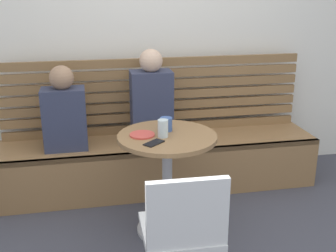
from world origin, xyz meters
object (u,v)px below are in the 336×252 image
white_chair (183,239)px  cup_glass_tall (163,128)px  phone_on_table (154,143)px  person_child_left (64,113)px  booth_bench (160,164)px  cup_mug_blue (166,124)px  person_adult (151,101)px  cafe_table (167,165)px  plate_small (142,135)px

white_chair → cup_glass_tall: size_ratio=7.08×
cup_glass_tall → phone_on_table: cup_glass_tall is taller
white_chair → person_child_left: (-0.62, 1.48, 0.28)m
booth_bench → phone_on_table: phone_on_table is taller
booth_bench → cup_mug_blue: 0.83m
person_adult → phone_on_table: 0.87m
cafe_table → cup_mug_blue: 0.28m
booth_bench → plate_small: bearing=-109.7°
white_chair → person_adult: bearing=86.8°
person_child_left → cup_glass_tall: (0.67, -0.70, 0.06)m
person_child_left → person_adult: bearing=3.9°
person_adult → white_chair: bearing=-93.2°
booth_bench → plate_small: size_ratio=15.88×
person_adult → plate_small: person_adult is taller
phone_on_table → white_chair: bearing=142.0°
person_adult → cup_glass_tall: bearing=-93.2°
cafe_table → cup_glass_tall: 0.29m
white_chair → cafe_table: bearing=84.5°
person_child_left → cup_glass_tall: 0.97m
white_chair → plate_small: 0.88m
booth_bench → plate_small: 0.89m
cup_glass_tall → plate_small: size_ratio=0.71×
white_chair → person_child_left: bearing=112.8°
cafe_table → plate_small: 0.28m
plate_small → phone_on_table: bearing=-71.7°
booth_bench → phone_on_table: size_ratio=19.29×
white_chair → plate_small: bearing=96.1°
cup_mug_blue → person_child_left: bearing=140.9°
person_adult → phone_on_table: size_ratio=5.57×
white_chair → booth_bench: bearing=84.2°
person_adult → plate_small: bearing=-104.1°
booth_bench → cafe_table: bearing=-96.1°
phone_on_table → person_adult: bearing=-49.1°
person_child_left → cup_mug_blue: bearing=-39.1°
phone_on_table → cup_mug_blue: bearing=-69.4°
person_adult → plate_small: (-0.18, -0.70, -0.04)m
person_child_left → plate_small: bearing=-50.4°
person_adult → plate_small: size_ratio=4.59×
cup_glass_tall → person_adult: bearing=86.8°
white_chair → person_adult: (0.09, 1.53, 0.33)m
person_adult → phone_on_table: (-0.12, -0.86, -0.05)m
white_chair → cup_glass_tall: (0.04, 0.78, 0.34)m
cup_mug_blue → cafe_table: bearing=-96.9°
phone_on_table → booth_bench: bearing=-53.7°
booth_bench → phone_on_table: bearing=-102.7°
booth_bench → cup_mug_blue: (-0.06, -0.61, 0.57)m
booth_bench → person_adult: (-0.07, 0.02, 0.57)m
cup_glass_tall → cafe_table: bearing=42.6°
cafe_table → person_child_left: 0.99m
cafe_table → white_chair: size_ratio=0.87×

